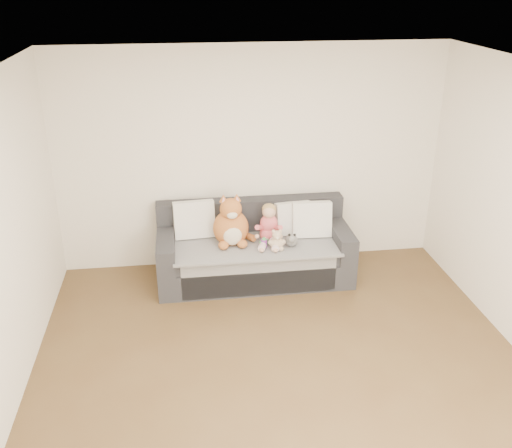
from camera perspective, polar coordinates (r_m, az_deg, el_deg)
The scene contains 10 objects.
room_shell at distance 4.74m, azimuth 2.74°, elevation -0.96°, with size 5.00×5.00×5.00m.
sofa at distance 6.62m, azimuth -0.22°, elevation -2.82°, with size 2.20×0.94×0.85m.
cushion_left at distance 6.58m, azimuth -6.20°, elevation 0.46°, with size 0.48×0.25×0.44m.
cushion_right_back at distance 6.65m, azimuth 3.74°, elevation 0.60°, with size 0.43×0.24×0.39m.
cushion_right_front at distance 6.59m, azimuth 5.59°, elevation 0.47°, with size 0.46×0.22×0.42m.
toddler at distance 6.43m, azimuth 1.29°, elevation -0.23°, with size 0.32×0.46×0.45m.
plush_cat at distance 6.37m, azimuth -2.49°, elevation -0.10°, with size 0.49×0.43×0.61m.
teddy_bear at distance 6.28m, azimuth 2.10°, elevation -1.76°, with size 0.20×0.14×0.25m.
plush_cow at distance 6.38m, azimuth 3.55°, elevation -1.60°, with size 0.15×0.22×0.18m.
sippy_cup at distance 6.34m, azimuth 0.81°, elevation -1.80°, with size 0.11×0.09×0.13m.
Camera 1 is at (-0.80, -3.80, 3.30)m, focal length 40.00 mm.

